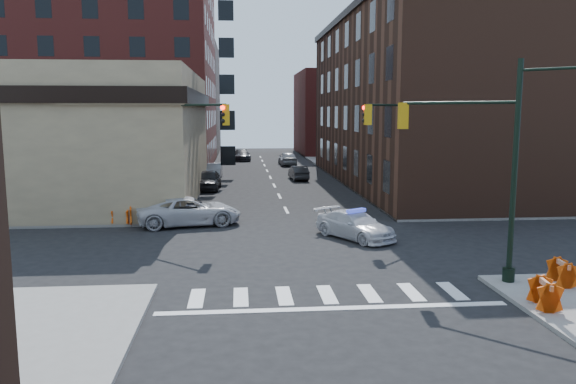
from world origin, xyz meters
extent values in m
plane|color=black|center=(0.00, 0.00, 0.00)|extent=(140.00, 140.00, 0.00)
cube|color=gray|center=(-23.00, 32.75, 0.07)|extent=(34.00, 54.50, 0.15)
cube|color=gray|center=(23.00, 32.75, 0.07)|extent=(34.00, 54.50, 0.15)
cube|color=tan|center=(-17.00, 16.50, 4.50)|extent=(22.00, 22.00, 9.00)
cube|color=maroon|center=(-18.50, 40.00, 12.00)|extent=(25.00, 25.00, 24.00)
cube|color=#45281B|center=(13.00, 22.50, 7.00)|extent=(14.00, 34.00, 14.00)
cube|color=brown|center=(-16.00, 62.00, 8.00)|extent=(20.00, 18.00, 16.00)
cube|color=maroon|center=(14.00, 58.00, 6.00)|extent=(16.00, 16.00, 12.00)
cylinder|color=black|center=(6.80, -6.30, 4.15)|extent=(0.20, 0.20, 8.00)
cylinder|color=black|center=(6.80, -6.30, 0.40)|extent=(0.44, 0.44, 0.50)
cylinder|color=black|center=(5.21, -4.71, 6.65)|extent=(3.27, 3.27, 0.12)
cube|color=#BF8C0C|center=(3.62, -3.12, 6.15)|extent=(0.35, 0.35, 1.05)
sphere|color=#FF0C05|center=(3.77, -2.96, 6.50)|extent=(0.22, 0.22, 0.22)
sphere|color=black|center=(3.77, -2.96, 6.17)|extent=(0.22, 0.22, 0.22)
sphere|color=black|center=(3.77, -2.96, 5.84)|extent=(0.22, 0.22, 0.22)
cylinder|color=black|center=(7.65, -7.15, 7.75)|extent=(1.91, 1.91, 0.10)
cylinder|color=black|center=(-6.80, 6.30, 4.15)|extent=(0.20, 0.20, 8.00)
cylinder|color=black|center=(-6.80, 6.30, 0.40)|extent=(0.44, 0.44, 0.50)
cylinder|color=black|center=(-5.21, 4.71, 6.65)|extent=(3.27, 3.27, 0.12)
cube|color=#BF8C0C|center=(-3.62, 3.12, 6.15)|extent=(0.35, 0.35, 1.05)
sphere|color=#FF0C05|center=(-3.77, 2.96, 6.50)|extent=(0.22, 0.22, 0.22)
sphere|color=black|center=(-3.77, 2.96, 6.17)|extent=(0.22, 0.22, 0.22)
sphere|color=black|center=(-3.77, 2.96, 5.84)|extent=(0.22, 0.22, 0.22)
cylinder|color=black|center=(6.80, 6.30, 4.15)|extent=(0.20, 0.20, 8.00)
cylinder|color=black|center=(6.80, 6.30, 0.40)|extent=(0.44, 0.44, 0.50)
cylinder|color=black|center=(5.21, 4.71, 6.65)|extent=(3.27, 3.27, 0.12)
cube|color=#BF8C0C|center=(3.62, 3.12, 6.15)|extent=(0.35, 0.35, 1.05)
sphere|color=#FF0C05|center=(3.46, 3.27, 6.50)|extent=(0.22, 0.22, 0.22)
sphere|color=black|center=(3.46, 3.27, 6.17)|extent=(0.22, 0.22, 0.22)
sphere|color=black|center=(3.46, 3.27, 5.84)|extent=(0.22, 0.22, 0.22)
cylinder|color=black|center=(7.50, 26.00, 1.45)|extent=(0.24, 0.24, 2.60)
sphere|color=#985716|center=(7.50, 26.00, 3.50)|extent=(3.00, 3.00, 3.00)
cylinder|color=black|center=(7.50, 34.00, 1.45)|extent=(0.24, 0.24, 2.60)
sphere|color=#985716|center=(7.50, 34.00, 3.50)|extent=(3.00, 3.00, 3.00)
imported|color=silver|center=(2.76, 1.72, 0.67)|extent=(4.05, 4.95, 1.35)
imported|color=#BCBCC0|center=(-5.80, 5.80, 0.80)|extent=(6.15, 3.74, 1.59)
imported|color=black|center=(-5.50, 19.98, 0.80)|extent=(2.14, 4.78, 1.60)
imported|color=gray|center=(-5.37, 27.88, 0.70)|extent=(1.60, 4.28, 1.40)
imported|color=black|center=(-2.58, 46.59, 0.72)|extent=(2.30, 5.07, 1.44)
imported|color=black|center=(2.50, 25.90, 0.65)|extent=(1.64, 4.04, 1.31)
imported|color=#94979C|center=(2.73, 40.03, 0.81)|extent=(2.03, 4.80, 1.62)
imported|color=black|center=(-9.50, 6.85, 1.03)|extent=(0.76, 0.69, 1.75)
imported|color=black|center=(-9.41, 8.51, 1.03)|extent=(0.88, 0.70, 1.75)
imported|color=#202830|center=(-11.84, 8.93, 1.06)|extent=(1.14, 0.93, 1.82)
cylinder|color=#D9530A|center=(1.94, 3.08, 0.50)|extent=(0.61, 0.61, 1.00)
cylinder|color=#F1500B|center=(-5.50, 7.31, 0.46)|extent=(0.56, 0.56, 0.92)
camera|label=1|loc=(-3.02, -25.42, 6.36)|focal=35.00mm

